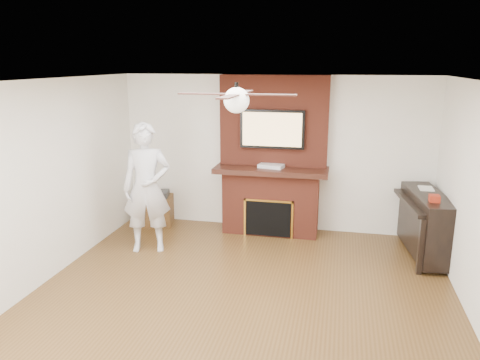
% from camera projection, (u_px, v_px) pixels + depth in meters
% --- Properties ---
extents(room_shell, '(5.36, 5.86, 2.86)m').
position_uv_depth(room_shell, '(237.00, 202.00, 4.97)').
color(room_shell, '#4E3216').
rests_on(room_shell, ground).
extents(fireplace, '(1.78, 0.64, 2.50)m').
position_uv_depth(fireplace, '(272.00, 172.00, 7.44)').
color(fireplace, maroon).
rests_on(fireplace, ground).
extents(tv, '(1.00, 0.08, 0.60)m').
position_uv_depth(tv, '(272.00, 129.00, 7.23)').
color(tv, black).
rests_on(tv, fireplace).
extents(ceiling_fan, '(1.21, 1.21, 0.31)m').
position_uv_depth(ceiling_fan, '(237.00, 99.00, 4.70)').
color(ceiling_fan, black).
rests_on(ceiling_fan, room_shell).
extents(person, '(0.79, 0.64, 1.88)m').
position_uv_depth(person, '(147.00, 188.00, 6.69)').
color(person, silver).
rests_on(person, ground).
extents(side_table, '(0.59, 0.59, 0.57)m').
position_uv_depth(side_table, '(158.00, 209.00, 7.96)').
color(side_table, '#4F3216').
rests_on(side_table, ground).
extents(piano, '(0.69, 1.44, 1.01)m').
position_uv_depth(piano, '(426.00, 223.00, 6.58)').
color(piano, black).
rests_on(piano, ground).
extents(cable_box, '(0.42, 0.29, 0.05)m').
position_uv_depth(cable_box, '(271.00, 166.00, 7.32)').
color(cable_box, silver).
rests_on(cable_box, fireplace).
extents(candle_orange, '(0.07, 0.07, 0.13)m').
position_uv_depth(candle_orange, '(263.00, 231.00, 7.49)').
color(candle_orange, orange).
rests_on(candle_orange, ground).
extents(candle_green, '(0.07, 0.07, 0.08)m').
position_uv_depth(candle_green, '(264.00, 231.00, 7.53)').
color(candle_green, '#2F7731').
rests_on(candle_green, ground).
extents(candle_cream, '(0.08, 0.08, 0.10)m').
position_uv_depth(candle_cream, '(275.00, 232.00, 7.46)').
color(candle_cream, beige).
rests_on(candle_cream, ground).
extents(candle_blue, '(0.06, 0.06, 0.08)m').
position_uv_depth(candle_blue, '(276.00, 234.00, 7.42)').
color(candle_blue, teal).
rests_on(candle_blue, ground).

